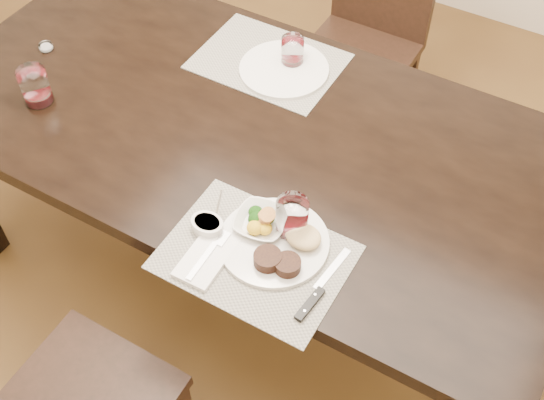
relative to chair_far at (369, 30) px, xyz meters
The scene contains 15 objects.
ground_plane 1.06m from the chair_far, 90.00° to the right, with size 4.50×4.50×0.00m, color #402A14.
dining_table 0.95m from the chair_far, 90.00° to the right, with size 2.00×1.00×0.75m.
chair_far is the anchor object (origin of this frame).
placemat_near 1.38m from the chair_far, 78.55° to the right, with size 0.46×0.34×0.00m, color gray.
placemat_far 0.69m from the chair_far, 98.10° to the right, with size 0.46×0.34×0.00m, color gray.
dinner_plate 1.34m from the chair_far, 76.61° to the right, with size 0.28×0.28×0.05m.
napkin_fork 1.43m from the chair_far, 83.14° to the right, with size 0.10×0.18×0.02m.
steak_knife 1.45m from the chair_far, 71.45° to the right, with size 0.03×0.25×0.01m.
cracker_bowl 1.29m from the chair_far, 79.30° to the right, with size 0.16×0.16×0.06m.
sauce_ramekin 1.35m from the chair_far, 84.85° to the right, with size 0.09×0.13×0.07m.
wine_glass_near 1.29m from the chair_far, 75.65° to the right, with size 0.08×0.08×0.12m.
far_plate 0.71m from the chair_far, 92.02° to the right, with size 0.29×0.29×0.01m, color silver.
wine_glass_far 0.68m from the chair_far, 91.61° to the right, with size 0.07×0.07×0.10m.
wine_glass_side 1.34m from the chair_far, 117.72° to the right, with size 0.09×0.09×0.12m.
salt_cellar 1.25m from the chair_far, 128.62° to the right, with size 0.04×0.04×0.02m.
Camera 1 is at (0.80, -1.23, 2.17)m, focal length 45.00 mm.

